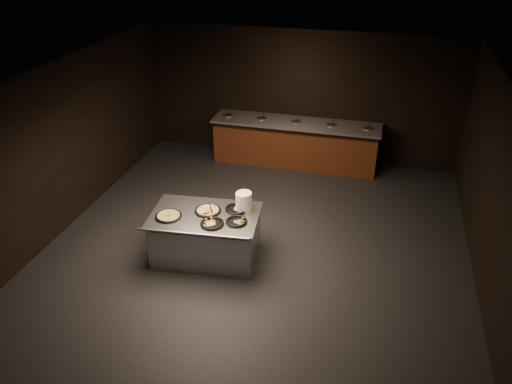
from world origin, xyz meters
TOP-DOWN VIEW (x-y plane):
  - room at (0.00, 0.00)m, footprint 7.02×8.02m
  - salad_bar at (0.00, 3.56)m, footprint 3.70×0.83m
  - serving_counter at (-0.74, -0.29)m, footprint 1.81×1.26m
  - plate_stack at (-0.18, 0.01)m, footprint 0.26×0.26m
  - pan_veggie_whole at (-1.26, -0.50)m, footprint 0.42×0.42m
  - pan_cheese_whole at (-0.72, -0.19)m, footprint 0.42×0.42m
  - pan_cheese_slices_a at (-0.29, -0.02)m, footprint 0.37×0.37m
  - pan_cheese_slices_b at (-0.53, -0.54)m, footprint 0.37×0.37m
  - pan_veggie_slices at (-0.18, -0.38)m, footprint 0.34×0.34m
  - server_left at (-0.70, -0.18)m, footprint 0.24×0.26m
  - server_right at (-0.64, -0.41)m, footprint 0.26×0.21m

SIDE VIEW (x-z plane):
  - serving_counter at x=-0.74m, z-range -0.02..0.80m
  - salad_bar at x=0.00m, z-range -0.15..1.03m
  - pan_cheese_slices_b at x=-0.53m, z-range 0.82..0.86m
  - pan_cheese_slices_a at x=-0.29m, z-range 0.82..0.86m
  - pan_veggie_slices at x=-0.18m, z-range 0.82..0.86m
  - pan_veggie_whole at x=-1.26m, z-range 0.82..0.86m
  - pan_cheese_whole at x=-0.72m, z-range 0.82..0.86m
  - server_right at x=-0.64m, z-range 0.81..0.96m
  - server_left at x=-0.70m, z-range 0.81..0.97m
  - plate_stack at x=-0.18m, z-range 0.82..1.12m
  - room at x=0.00m, z-range -0.01..2.91m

